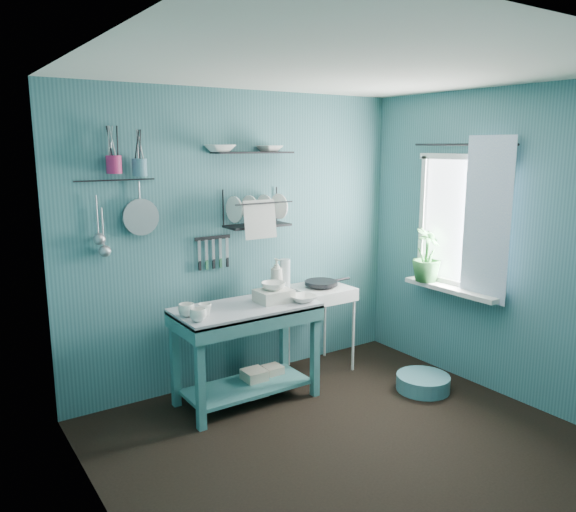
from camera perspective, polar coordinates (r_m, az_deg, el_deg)
floor at (r=4.11m, az=6.37°, el=-18.72°), size 3.20×3.20×0.00m
ceiling at (r=3.59m, az=7.27°, el=18.36°), size 3.20×3.20×0.00m
wall_back at (r=4.87m, az=-4.76°, el=1.75°), size 3.20×0.00×3.20m
wall_left at (r=2.91m, az=-18.04°, el=-5.27°), size 0.00×3.00×3.00m
wall_right at (r=4.83m, az=21.36°, el=0.94°), size 0.00×3.00×3.00m
work_counter at (r=4.59m, az=-4.25°, el=-9.87°), size 1.21×0.75×0.80m
mug_left at (r=4.10m, az=-9.10°, el=-5.94°), size 0.12×0.12×0.10m
mug_mid at (r=4.23m, az=-8.43°, el=-5.42°), size 0.14×0.14×0.09m
mug_right at (r=4.23m, az=-10.26°, el=-5.43°), size 0.17×0.17×0.10m
wash_tub at (r=4.55m, az=-1.47°, el=-4.04°), size 0.28×0.22×0.10m
tub_bowl at (r=4.53m, az=-1.47°, el=-3.06°), size 0.20×0.19×0.06m
soap_bottle at (r=4.79m, az=-1.17°, el=-2.02°), size 0.11×0.12×0.30m
water_bottle at (r=4.87m, az=-0.30°, el=-1.94°), size 0.09×0.09×0.28m
counter_bowl at (r=4.56m, az=1.54°, el=-4.32°), size 0.22×0.22×0.05m
hotplate_stand at (r=5.23m, az=3.33°, el=-7.28°), size 0.50×0.50×0.78m
frying_pan at (r=5.11m, az=3.39°, el=-2.74°), size 0.30×0.30×0.03m
knife_strip at (r=4.70m, az=-7.67°, el=1.84°), size 0.32×0.02×0.03m
dish_rack at (r=4.76m, az=-3.14°, el=4.90°), size 0.56×0.27×0.32m
upper_shelf at (r=4.75m, az=-3.56°, el=10.44°), size 0.70×0.20×0.02m
shelf_bowl_left at (r=4.60m, az=-6.94°, el=10.83°), size 0.23×0.23×0.06m
shelf_bowl_right at (r=4.83m, az=-1.91°, el=11.33°), size 0.24×0.24×0.05m
utensil_cup_magenta at (r=4.30m, az=-17.27°, el=8.87°), size 0.11×0.11×0.13m
utensil_cup_teal at (r=4.36m, az=-14.84°, el=8.70°), size 0.11×0.11×0.13m
colander at (r=4.42m, az=-14.72°, el=3.85°), size 0.28×0.03×0.28m
ladle_outer at (r=4.33m, az=-18.82°, el=3.89°), size 0.01×0.01×0.30m
ladle_inner at (r=4.36m, az=-18.31°, el=2.71°), size 0.01×0.01×0.30m
hook_rail at (r=4.36m, az=-17.15°, el=7.37°), size 0.60×0.01×0.01m
window_glass at (r=5.07m, az=17.22°, el=3.37°), size 0.00×1.10×1.10m
windowsill at (r=5.11m, az=16.24°, el=-3.25°), size 0.16×0.95×0.04m
curtain at (r=4.83m, az=19.53°, el=3.46°), size 0.00×1.35×1.35m
curtain_rod at (r=4.99m, az=17.33°, el=10.75°), size 0.02×1.05×0.02m
potted_plant at (r=5.21m, az=13.94°, el=0.07°), size 0.35×0.35×0.48m
storage_tin_large at (r=4.78m, az=-3.44°, el=-12.70°), size 0.18×0.18×0.22m
storage_tin_small at (r=4.90m, az=-1.56°, el=-12.18°), size 0.15×0.15×0.20m
floor_basin at (r=5.01m, az=13.55°, el=-12.40°), size 0.45×0.45×0.13m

